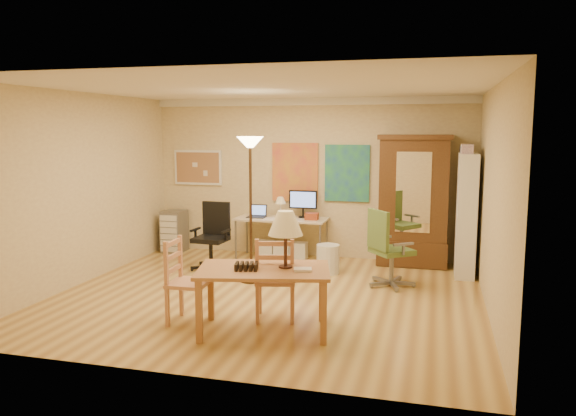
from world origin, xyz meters
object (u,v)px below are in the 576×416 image
(dining_table, at_px, (272,256))
(office_chair_green, at_px, (389,266))
(armoire, at_px, (413,209))
(bookshelf, at_px, (466,215))
(office_chair_black, at_px, (212,252))
(computer_desk, at_px, (284,234))

(dining_table, distance_m, office_chair_green, 2.43)
(armoire, bearing_deg, bookshelf, -29.20)
(dining_table, xyz_separation_m, office_chair_green, (1.08, 2.10, -0.54))
(office_chair_black, distance_m, office_chair_green, 2.79)
(office_chair_black, bearing_deg, dining_table, -54.75)
(computer_desk, relative_size, armoire, 0.73)
(office_chair_green, xyz_separation_m, bookshelf, (1.04, 0.92, 0.62))
(dining_table, bearing_deg, bookshelf, 54.89)
(computer_desk, height_order, bookshelf, bookshelf)
(office_chair_black, bearing_deg, bookshelf, 9.47)
(computer_desk, xyz_separation_m, armoire, (2.13, 0.08, 0.49))
(bookshelf, bearing_deg, dining_table, -125.11)
(office_chair_green, xyz_separation_m, armoire, (0.25, 1.36, 0.62))
(office_chair_green, bearing_deg, computer_desk, 145.66)
(office_chair_green, distance_m, bookshelf, 1.52)
(dining_table, bearing_deg, armoire, 68.86)
(office_chair_black, relative_size, bookshelf, 0.57)
(dining_table, xyz_separation_m, armoire, (1.34, 3.46, 0.08))
(office_chair_green, relative_size, bookshelf, 0.59)
(office_chair_black, height_order, bookshelf, bookshelf)
(dining_table, distance_m, office_chair_black, 2.97)
(dining_table, height_order, armoire, armoire)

